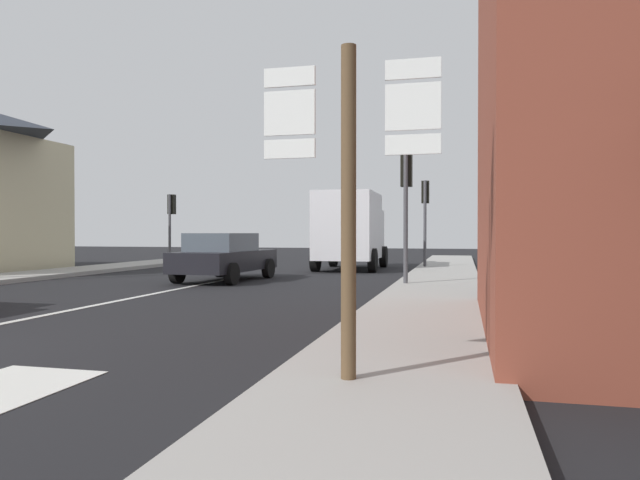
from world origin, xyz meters
TOP-DOWN VIEW (x-y plane):
  - ground_plane at (0.00, 10.00)m, footprint 80.00×80.00m
  - sidewalk_right at (6.61, 8.00)m, footprint 2.26×44.00m
  - lane_centre_stripe at (0.00, 6.00)m, footprint 0.16×12.00m
  - sedan_far at (0.12, 11.38)m, footprint 2.17×4.30m
  - delivery_truck at (2.87, 17.67)m, footprint 2.54×5.03m
  - route_sign_post at (6.25, -0.08)m, footprint 1.66×0.14m
  - traffic_light_far_right at (5.78, 18.45)m, footprint 0.30×0.49m
  - traffic_light_far_left at (-5.78, 19.06)m, footprint 0.30×0.49m
  - traffic_light_near_right at (5.78, 10.41)m, footprint 0.30×0.49m

SIDE VIEW (x-z plane):
  - ground_plane at x=0.00m, z-range 0.00..0.00m
  - lane_centre_stripe at x=0.00m, z-range 0.00..0.01m
  - sidewalk_right at x=6.61m, z-range 0.00..0.14m
  - sedan_far at x=0.12m, z-range 0.03..1.50m
  - delivery_truck at x=2.87m, z-range 0.13..3.18m
  - route_sign_post at x=6.25m, z-range 0.31..3.51m
  - traffic_light_far_left at x=-5.78m, z-range 0.78..4.02m
  - traffic_light_far_right at x=5.78m, z-range 0.86..4.43m
  - traffic_light_near_right at x=5.78m, z-range 0.87..4.50m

